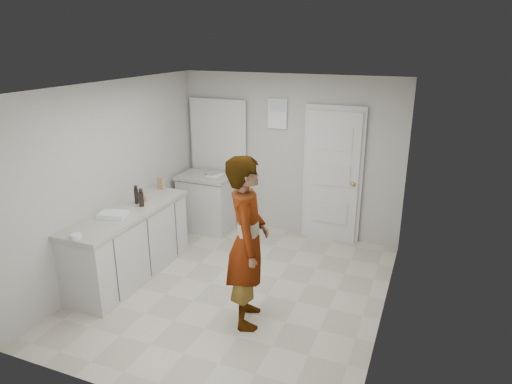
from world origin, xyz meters
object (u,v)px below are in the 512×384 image
at_px(cake_mix_box, 161,183).
at_px(oil_cruet_a, 141,198).
at_px(oil_cruet_b, 136,195).
at_px(baking_dish, 113,215).
at_px(egg_bowl, 76,236).
at_px(spice_jar, 146,199).
at_px(person, 247,242).

bearing_deg(cake_mix_box, oil_cruet_a, -64.56).
bearing_deg(cake_mix_box, oil_cruet_b, -74.17).
distance_m(cake_mix_box, oil_cruet_a, 0.72).
xyz_separation_m(baking_dish, egg_bowl, (0.03, -0.66, -0.00)).
bearing_deg(oil_cruet_a, cake_mix_box, 103.25).
xyz_separation_m(spice_jar, oil_cruet_b, (-0.06, -0.11, 0.08)).
bearing_deg(baking_dish, oil_cruet_a, 75.90).
bearing_deg(egg_bowl, spice_jar, 89.25).
bearing_deg(person, egg_bowl, 86.91).
distance_m(oil_cruet_b, baking_dish, 0.52).
relative_size(person, oil_cruet_b, 7.50).
distance_m(baking_dish, egg_bowl, 0.66).
relative_size(person, oil_cruet_a, 7.67).
relative_size(oil_cruet_b, baking_dish, 0.68).
bearing_deg(spice_jar, baking_dish, -94.46).
xyz_separation_m(spice_jar, oil_cruet_a, (0.06, -0.18, 0.08)).
xyz_separation_m(oil_cruet_b, baking_dish, (0.02, -0.51, -0.09)).
distance_m(person, baking_dish, 1.83).
xyz_separation_m(cake_mix_box, baking_dish, (0.06, -1.14, -0.06)).
bearing_deg(egg_bowl, cake_mix_box, 92.77).
bearing_deg(person, oil_cruet_b, 51.47).
relative_size(cake_mix_box, oil_cruet_a, 0.70).
bearing_deg(oil_cruet_b, spice_jar, 59.47).
distance_m(oil_cruet_a, baking_dish, 0.46).
xyz_separation_m(person, spice_jar, (-1.78, 0.72, 0.02)).
xyz_separation_m(oil_cruet_a, baking_dish, (-0.11, -0.44, -0.09)).
height_order(person, oil_cruet_b, person).
distance_m(person, cake_mix_box, 2.26).
xyz_separation_m(cake_mix_box, oil_cruet_b, (0.04, -0.64, 0.03)).
relative_size(cake_mix_box, spice_jar, 2.12).
relative_size(person, cake_mix_box, 10.90).
height_order(spice_jar, oil_cruet_a, oil_cruet_a).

